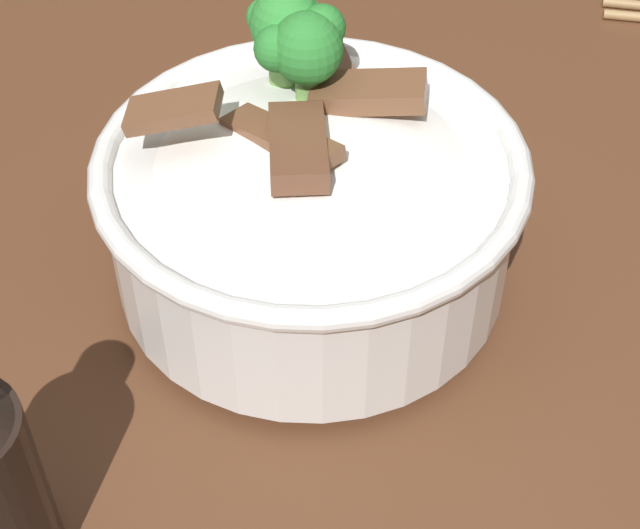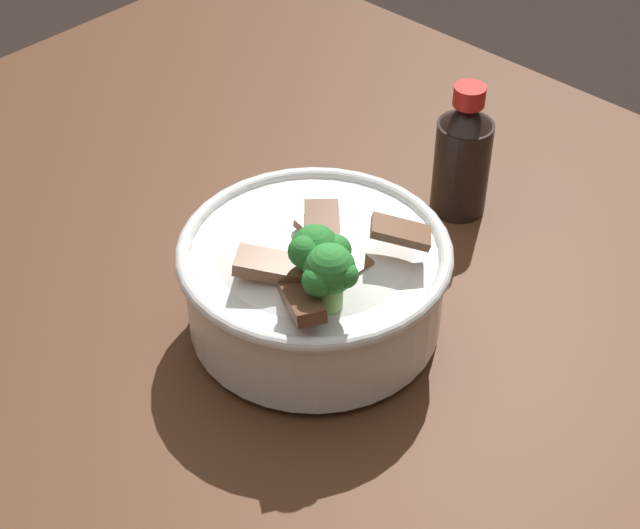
% 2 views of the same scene
% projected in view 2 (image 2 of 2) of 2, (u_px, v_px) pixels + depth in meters
% --- Properties ---
extents(dining_table, '(1.24, 0.97, 0.77)m').
position_uv_depth(dining_table, '(125.00, 470.00, 0.86)').
color(dining_table, '#56331E').
rests_on(dining_table, ground).
extents(rice_bowl, '(0.21, 0.21, 0.14)m').
position_uv_depth(rice_bowl, '(315.00, 276.00, 0.78)').
color(rice_bowl, white).
rests_on(rice_bowl, dining_table).
extents(soy_sauce_bottle, '(0.05, 0.05, 0.13)m').
position_uv_depth(soy_sauce_bottle, '(463.00, 157.00, 0.90)').
color(soy_sauce_bottle, black).
rests_on(soy_sauce_bottle, dining_table).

